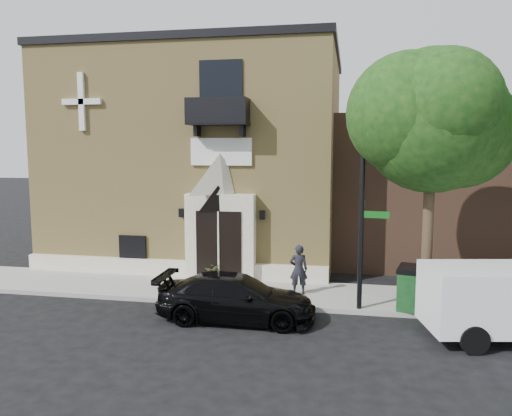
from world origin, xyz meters
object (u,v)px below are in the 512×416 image
at_px(fire_hydrant, 414,297).
at_px(pedestrian_near, 299,269).
at_px(black_sedan, 236,298).
at_px(dumpster, 432,290).
at_px(street_sign, 362,217).

distance_m(fire_hydrant, pedestrian_near, 3.78).
relative_size(black_sedan, dumpster, 2.13).
height_order(street_sign, dumpster, street_sign).
distance_m(black_sedan, fire_hydrant, 5.45).
relative_size(black_sedan, pedestrian_near, 2.77).
bearing_deg(fire_hydrant, street_sign, -170.42).
bearing_deg(street_sign, dumpster, 11.30).
xyz_separation_m(street_sign, pedestrian_near, (-2.01, 1.17, -2.00)).
distance_m(street_sign, fire_hydrant, 2.99).
distance_m(street_sign, pedestrian_near, 3.07).
bearing_deg(dumpster, pedestrian_near, 178.88).
distance_m(dumpster, pedestrian_near, 4.26).
distance_m(black_sedan, dumpster, 5.89).
relative_size(street_sign, pedestrian_near, 3.36).
xyz_separation_m(fire_hydrant, pedestrian_near, (-3.63, 0.90, 0.49)).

